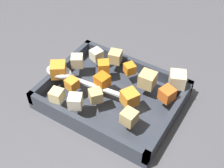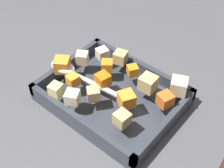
% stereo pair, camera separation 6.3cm
% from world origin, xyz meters
% --- Properties ---
extents(ground_plane, '(4.00, 4.00, 0.00)m').
position_xyz_m(ground_plane, '(0.00, 0.00, 0.00)').
color(ground_plane, '#4C4C51').
extents(baking_dish, '(0.29, 0.22, 0.04)m').
position_xyz_m(baking_dish, '(-0.02, -0.01, 0.01)').
color(baking_dish, '#333842').
rests_on(baking_dish, ground_plane).
extents(carrot_chunk_corner_ne, '(0.04, 0.04, 0.03)m').
position_xyz_m(carrot_chunk_corner_ne, '(-0.07, 0.01, 0.06)').
color(carrot_chunk_corner_ne, orange).
rests_on(carrot_chunk_corner_ne, baking_dish).
extents(carrot_chunk_heap_side, '(0.03, 0.03, 0.02)m').
position_xyz_m(carrot_chunk_heap_side, '(0.03, -0.04, 0.06)').
color(carrot_chunk_heap_side, orange).
rests_on(carrot_chunk_heap_side, baking_dish).
extents(carrot_chunk_heap_top, '(0.03, 0.03, 0.02)m').
position_xyz_m(carrot_chunk_heap_top, '(0.06, 0.04, 0.06)').
color(carrot_chunk_heap_top, orange).
rests_on(carrot_chunk_heap_top, baking_dish).
extents(carrot_chunk_back_center, '(0.03, 0.03, 0.02)m').
position_xyz_m(carrot_chunk_back_center, '(-0.02, -0.07, 0.06)').
color(carrot_chunk_back_center, orange).
rests_on(carrot_chunk_back_center, baking_dish).
extents(carrot_chunk_center, '(0.05, 0.05, 0.03)m').
position_xyz_m(carrot_chunk_center, '(0.10, 0.02, 0.06)').
color(carrot_chunk_center, orange).
rests_on(carrot_chunk_center, baking_dish).
extents(carrot_chunk_under_handle, '(0.03, 0.03, 0.03)m').
position_xyz_m(carrot_chunk_under_handle, '(0.01, -0.00, 0.06)').
color(carrot_chunk_under_handle, orange).
rests_on(carrot_chunk_under_handle, baking_dish).
extents(carrot_chunk_near_left, '(0.03, 0.03, 0.03)m').
position_xyz_m(carrot_chunk_near_left, '(-0.13, -0.04, 0.06)').
color(carrot_chunk_near_left, orange).
rests_on(carrot_chunk_near_left, baking_dish).
extents(potato_chunk_mid_left, '(0.04, 0.04, 0.03)m').
position_xyz_m(potato_chunk_mid_left, '(-0.01, 0.04, 0.06)').
color(potato_chunk_mid_left, tan).
rests_on(potato_chunk_mid_left, baking_dish).
extents(potato_chunk_corner_nw, '(0.03, 0.03, 0.02)m').
position_xyz_m(potato_chunk_corner_nw, '(0.06, -0.07, 0.06)').
color(potato_chunk_corner_nw, beige).
rests_on(potato_chunk_corner_nw, baking_dish).
extents(potato_chunk_corner_sw, '(0.03, 0.03, 0.03)m').
position_xyz_m(potato_chunk_corner_sw, '(0.02, -0.08, 0.06)').
color(potato_chunk_corner_sw, tan).
rests_on(potato_chunk_corner_sw, baking_dish).
extents(potato_chunk_near_spoon, '(0.03, 0.03, 0.03)m').
position_xyz_m(potato_chunk_near_spoon, '(-0.09, 0.06, 0.06)').
color(potato_chunk_near_spoon, tan).
rests_on(potato_chunk_near_spoon, baking_dish).
extents(potato_chunk_far_right, '(0.03, 0.03, 0.02)m').
position_xyz_m(potato_chunk_far_right, '(0.06, 0.08, 0.06)').
color(potato_chunk_far_right, '#E0CC89').
rests_on(potato_chunk_far_right, baking_dish).
extents(potato_chunk_corner_se, '(0.03, 0.03, 0.03)m').
position_xyz_m(potato_chunk_corner_se, '(-0.08, -0.05, 0.06)').
color(potato_chunk_corner_se, tan).
rests_on(potato_chunk_corner_se, baking_dish).
extents(potato_chunk_rim_edge, '(0.04, 0.04, 0.03)m').
position_xyz_m(potato_chunk_rim_edge, '(-0.13, -0.08, 0.06)').
color(potato_chunk_rim_edge, beige).
rests_on(potato_chunk_rim_edge, baking_dish).
extents(potato_chunk_far_left, '(0.04, 0.04, 0.03)m').
position_xyz_m(potato_chunk_far_left, '(0.09, -0.02, 0.06)').
color(potato_chunk_far_left, beige).
rests_on(potato_chunk_far_left, baking_dish).
extents(parsnip_chunk_mid_right, '(0.04, 0.04, 0.03)m').
position_xyz_m(parsnip_chunk_mid_right, '(0.02, 0.08, 0.06)').
color(parsnip_chunk_mid_right, beige).
rests_on(parsnip_chunk_mid_right, baking_dish).
extents(serving_spoon, '(0.21, 0.05, 0.02)m').
position_xyz_m(serving_spoon, '(0.09, 0.02, 0.05)').
color(serving_spoon, silver).
rests_on(serving_spoon, baking_dish).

